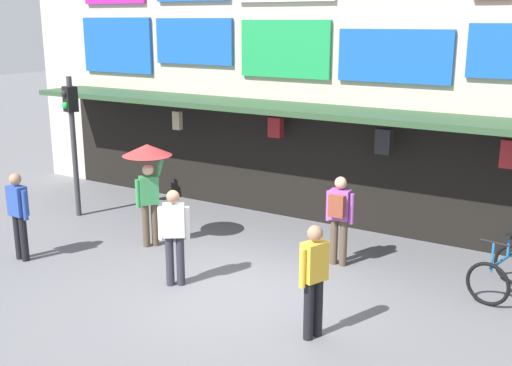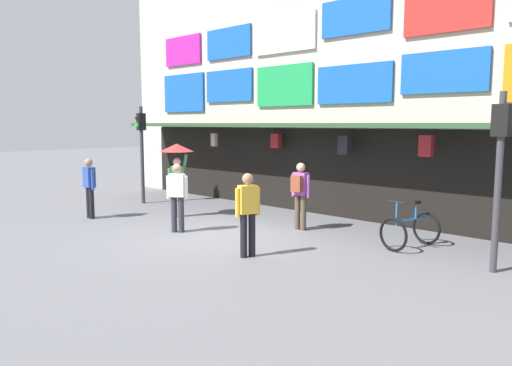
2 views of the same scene
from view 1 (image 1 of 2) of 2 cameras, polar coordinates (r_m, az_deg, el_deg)
name	(u,v)px [view 1 (image 1 of 2)]	position (r m, az deg, el deg)	size (l,w,h in m)	color
ground_plane	(233,287)	(10.72, -2.15, -9.53)	(80.00, 80.00, 0.00)	slate
shopfront	(349,41)	(13.81, 8.51, 12.73)	(18.00, 2.60, 8.00)	beige
traffic_light_near	(72,124)	(14.59, -16.50, 5.19)	(0.33, 0.35, 3.20)	#38383D
bicycle_parked	(502,272)	(11.07, 21.57, -7.58)	(0.94, 1.28, 1.05)	black
pedestrian_in_purple	(174,232)	(10.56, -7.50, -4.50)	(0.45, 0.39, 1.68)	#2D2D38
pedestrian_with_umbrella	(148,166)	(12.29, -9.87, 1.52)	(0.96, 0.96, 2.08)	brown
pedestrian_in_red	(18,212)	(12.39, -20.91, -2.47)	(0.53, 0.24, 1.68)	black
pedestrian_in_yellow	(314,275)	(8.81, 5.33, -8.42)	(0.33, 0.50, 1.68)	black
pedestrian_in_white	(339,214)	(11.41, 7.62, -2.85)	(0.53, 0.37, 1.68)	brown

